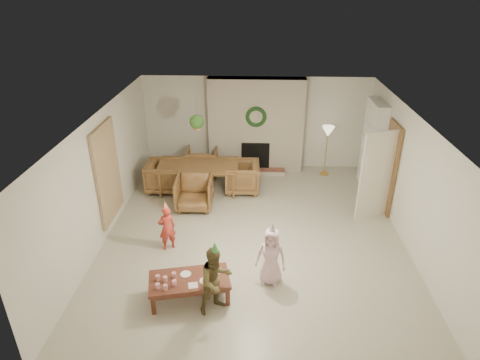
# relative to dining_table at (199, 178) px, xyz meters

# --- Properties ---
(floor) EXTENTS (7.00, 7.00, 0.00)m
(floor) POSITION_rel_dining_table_xyz_m (1.39, -1.91, -0.34)
(floor) COLOR #B7B29E
(floor) RESTS_ON ground
(ceiling) EXTENTS (7.00, 7.00, 0.00)m
(ceiling) POSITION_rel_dining_table_xyz_m (1.39, -1.91, 2.16)
(ceiling) COLOR white
(ceiling) RESTS_ON wall_back
(wall_back) EXTENTS (7.00, 0.00, 7.00)m
(wall_back) POSITION_rel_dining_table_xyz_m (1.39, 1.59, 0.91)
(wall_back) COLOR silver
(wall_back) RESTS_ON floor
(wall_front) EXTENTS (7.00, 0.00, 7.00)m
(wall_front) POSITION_rel_dining_table_xyz_m (1.39, -5.41, 0.91)
(wall_front) COLOR silver
(wall_front) RESTS_ON floor
(wall_left) EXTENTS (0.00, 7.00, 7.00)m
(wall_left) POSITION_rel_dining_table_xyz_m (-1.61, -1.91, 0.91)
(wall_left) COLOR silver
(wall_left) RESTS_ON floor
(wall_right) EXTENTS (0.00, 7.00, 7.00)m
(wall_right) POSITION_rel_dining_table_xyz_m (4.39, -1.91, 0.91)
(wall_right) COLOR silver
(wall_right) RESTS_ON floor
(fireplace_mass) EXTENTS (2.50, 0.40, 2.50)m
(fireplace_mass) POSITION_rel_dining_table_xyz_m (1.39, 1.39, 0.91)
(fireplace_mass) COLOR #582417
(fireplace_mass) RESTS_ON floor
(fireplace_hearth) EXTENTS (1.60, 0.30, 0.12)m
(fireplace_hearth) POSITION_rel_dining_table_xyz_m (1.39, 1.04, -0.28)
(fireplace_hearth) COLOR maroon
(fireplace_hearth) RESTS_ON floor
(fireplace_firebox) EXTENTS (0.75, 0.12, 0.75)m
(fireplace_firebox) POSITION_rel_dining_table_xyz_m (1.39, 1.21, 0.11)
(fireplace_firebox) COLOR black
(fireplace_firebox) RESTS_ON floor
(fireplace_wreath) EXTENTS (0.54, 0.10, 0.54)m
(fireplace_wreath) POSITION_rel_dining_table_xyz_m (1.39, 1.16, 1.21)
(fireplace_wreath) COLOR #143716
(fireplace_wreath) RESTS_ON fireplace_mass
(floor_lamp_base) EXTENTS (0.25, 0.25, 0.03)m
(floor_lamp_base) POSITION_rel_dining_table_xyz_m (3.25, 1.09, -0.33)
(floor_lamp_base) COLOR gold
(floor_lamp_base) RESTS_ON floor
(floor_lamp_post) EXTENTS (0.03, 0.03, 1.21)m
(floor_lamp_post) POSITION_rel_dining_table_xyz_m (3.25, 1.09, 0.28)
(floor_lamp_post) COLOR gold
(floor_lamp_post) RESTS_ON floor
(floor_lamp_shade) EXTENTS (0.32, 0.32, 0.27)m
(floor_lamp_shade) POSITION_rel_dining_table_xyz_m (3.25, 1.09, 0.87)
(floor_lamp_shade) COLOR beige
(floor_lamp_shade) RESTS_ON floor_lamp_post
(bookshelf_carcass) EXTENTS (0.30, 1.00, 2.20)m
(bookshelf_carcass) POSITION_rel_dining_table_xyz_m (4.23, 0.39, 0.76)
(bookshelf_carcass) COLOR white
(bookshelf_carcass) RESTS_ON floor
(bookshelf_shelf_a) EXTENTS (0.30, 0.92, 0.03)m
(bookshelf_shelf_a) POSITION_rel_dining_table_xyz_m (4.21, 0.39, 0.11)
(bookshelf_shelf_a) COLOR white
(bookshelf_shelf_a) RESTS_ON bookshelf_carcass
(bookshelf_shelf_b) EXTENTS (0.30, 0.92, 0.03)m
(bookshelf_shelf_b) POSITION_rel_dining_table_xyz_m (4.21, 0.39, 0.51)
(bookshelf_shelf_b) COLOR white
(bookshelf_shelf_b) RESTS_ON bookshelf_carcass
(bookshelf_shelf_c) EXTENTS (0.30, 0.92, 0.03)m
(bookshelf_shelf_c) POSITION_rel_dining_table_xyz_m (4.21, 0.39, 0.91)
(bookshelf_shelf_c) COLOR white
(bookshelf_shelf_c) RESTS_ON bookshelf_carcass
(bookshelf_shelf_d) EXTENTS (0.30, 0.92, 0.03)m
(bookshelf_shelf_d) POSITION_rel_dining_table_xyz_m (4.21, 0.39, 1.31)
(bookshelf_shelf_d) COLOR white
(bookshelf_shelf_d) RESTS_ON bookshelf_carcass
(books_row_lower) EXTENTS (0.20, 0.40, 0.24)m
(books_row_lower) POSITION_rel_dining_table_xyz_m (4.19, 0.24, 0.25)
(books_row_lower) COLOR #AC1F29
(books_row_lower) RESTS_ON bookshelf_shelf_a
(books_row_mid) EXTENTS (0.20, 0.44, 0.24)m
(books_row_mid) POSITION_rel_dining_table_xyz_m (4.19, 0.44, 0.65)
(books_row_mid) COLOR navy
(books_row_mid) RESTS_ON bookshelf_shelf_b
(books_row_upper) EXTENTS (0.20, 0.36, 0.22)m
(books_row_upper) POSITION_rel_dining_table_xyz_m (4.19, 0.29, 1.04)
(books_row_upper) COLOR #BA7927
(books_row_upper) RESTS_ON bookshelf_shelf_c
(door_frame) EXTENTS (0.05, 0.86, 2.04)m
(door_frame) POSITION_rel_dining_table_xyz_m (4.35, -0.71, 0.68)
(door_frame) COLOR brown
(door_frame) RESTS_ON floor
(door_leaf) EXTENTS (0.77, 0.32, 2.00)m
(door_leaf) POSITION_rel_dining_table_xyz_m (3.97, -1.09, 0.66)
(door_leaf) COLOR beige
(door_leaf) RESTS_ON floor
(curtain_panel) EXTENTS (0.06, 1.20, 2.00)m
(curtain_panel) POSITION_rel_dining_table_xyz_m (-1.57, -1.71, 0.91)
(curtain_panel) COLOR tan
(curtain_panel) RESTS_ON wall_left
(dining_table) EXTENTS (1.97, 1.12, 0.69)m
(dining_table) POSITION_rel_dining_table_xyz_m (0.00, 0.00, 0.00)
(dining_table) COLOR brown
(dining_table) RESTS_ON floor
(dining_chair_near) EXTENTS (0.82, 0.85, 0.76)m
(dining_chair_near) POSITION_rel_dining_table_xyz_m (0.02, -0.86, 0.04)
(dining_chair_near) COLOR brown
(dining_chair_near) RESTS_ON floor
(dining_chair_far) EXTENTS (0.82, 0.85, 0.76)m
(dining_chair_far) POSITION_rel_dining_table_xyz_m (-0.02, 0.86, 0.04)
(dining_chair_far) COLOR brown
(dining_chair_far) RESTS_ON floor
(dining_chair_left) EXTENTS (0.85, 0.82, 0.76)m
(dining_chair_left) POSITION_rel_dining_table_xyz_m (-0.86, -0.02, 0.04)
(dining_chair_left) COLOR brown
(dining_chair_left) RESTS_ON floor
(dining_chair_right) EXTENTS (0.85, 0.82, 0.76)m
(dining_chair_right) POSITION_rel_dining_table_xyz_m (1.07, 0.02, 0.04)
(dining_chair_right) COLOR brown
(dining_chair_right) RESTS_ON floor
(hanging_plant_cord) EXTENTS (0.01, 0.01, 0.70)m
(hanging_plant_cord) POSITION_rel_dining_table_xyz_m (0.09, -0.41, 1.81)
(hanging_plant_cord) COLOR tan
(hanging_plant_cord) RESTS_ON ceiling
(hanging_plant_pot) EXTENTS (0.16, 0.16, 0.12)m
(hanging_plant_pot) POSITION_rel_dining_table_xyz_m (0.09, -0.41, 1.46)
(hanging_plant_pot) COLOR #AE7338
(hanging_plant_pot) RESTS_ON hanging_plant_cord
(hanging_plant_foliage) EXTENTS (0.32, 0.32, 0.32)m
(hanging_plant_foliage) POSITION_rel_dining_table_xyz_m (0.09, -0.41, 1.58)
(hanging_plant_foliage) COLOR #234B19
(hanging_plant_foliage) RESTS_ON hanging_plant_pot
(coffee_table_top) EXTENTS (1.41, 0.91, 0.06)m
(coffee_table_top) POSITION_rel_dining_table_xyz_m (0.36, -3.85, 0.03)
(coffee_table_top) COLOR #5C2D1E
(coffee_table_top) RESTS_ON floor
(coffee_table_apron) EXTENTS (1.29, 0.79, 0.08)m
(coffee_table_apron) POSITION_rel_dining_table_xyz_m (0.36, -3.85, -0.04)
(coffee_table_apron) COLOR #5C2D1E
(coffee_table_apron) RESTS_ON floor
(coffee_leg_fl) EXTENTS (0.08, 0.08, 0.34)m
(coffee_leg_fl) POSITION_rel_dining_table_xyz_m (-0.16, -4.23, -0.17)
(coffee_leg_fl) COLOR #5C2D1E
(coffee_leg_fl) RESTS_ON floor
(coffee_leg_fr) EXTENTS (0.08, 0.08, 0.34)m
(coffee_leg_fr) POSITION_rel_dining_table_xyz_m (0.99, -3.98, -0.17)
(coffee_leg_fr) COLOR #5C2D1E
(coffee_leg_fr) RESTS_ON floor
(coffee_leg_bl) EXTENTS (0.08, 0.08, 0.34)m
(coffee_leg_bl) POSITION_rel_dining_table_xyz_m (-0.27, -3.71, -0.17)
(coffee_leg_bl) COLOR #5C2D1E
(coffee_leg_bl) RESTS_ON floor
(coffee_leg_br) EXTENTS (0.08, 0.08, 0.34)m
(coffee_leg_br) POSITION_rel_dining_table_xyz_m (0.88, -3.46, -0.17)
(coffee_leg_br) COLOR #5C2D1E
(coffee_leg_br) RESTS_ON floor
(cup_a) EXTENTS (0.08, 0.08, 0.09)m
(cup_a) POSITION_rel_dining_table_xyz_m (-0.09, -4.10, 0.10)
(cup_a) COLOR silver
(cup_a) RESTS_ON coffee_table_top
(cup_b) EXTENTS (0.08, 0.08, 0.09)m
(cup_b) POSITION_rel_dining_table_xyz_m (-0.14, -3.90, 0.10)
(cup_b) COLOR silver
(cup_b) RESTS_ON coffee_table_top
(cup_c) EXTENTS (0.08, 0.08, 0.09)m
(cup_c) POSITION_rel_dining_table_xyz_m (0.03, -4.12, 0.10)
(cup_c) COLOR silver
(cup_c) RESTS_ON coffee_table_top
(cup_d) EXTENTS (0.08, 0.08, 0.09)m
(cup_d) POSITION_rel_dining_table_xyz_m (-0.01, -3.93, 0.10)
(cup_d) COLOR silver
(cup_d) RESTS_ON coffee_table_top
(cup_e) EXTENTS (0.08, 0.08, 0.09)m
(cup_e) POSITION_rel_dining_table_xyz_m (0.15, -4.01, 0.10)
(cup_e) COLOR silver
(cup_e) RESTS_ON coffee_table_top
(cup_f) EXTENTS (0.08, 0.08, 0.09)m
(cup_f) POSITION_rel_dining_table_xyz_m (0.11, -3.82, 0.10)
(cup_f) COLOR silver
(cup_f) RESTS_ON coffee_table_top
(plate_a) EXTENTS (0.21, 0.21, 0.01)m
(plate_a) POSITION_rel_dining_table_xyz_m (0.29, -3.74, 0.06)
(plate_a) COLOR white
(plate_a) RESTS_ON coffee_table_top
(plate_b) EXTENTS (0.21, 0.21, 0.01)m
(plate_b) POSITION_rel_dining_table_xyz_m (0.63, -3.89, 0.06)
(plate_b) COLOR white
(plate_b) RESTS_ON coffee_table_top
(plate_c) EXTENTS (0.21, 0.21, 0.01)m
(plate_c) POSITION_rel_dining_table_xyz_m (0.78, -3.65, 0.06)
(plate_c) COLOR white
(plate_c) RESTS_ON coffee_table_top
(food_scoop) EXTENTS (0.08, 0.08, 0.07)m
(food_scoop) POSITION_rel_dining_table_xyz_m (0.63, -3.89, 0.10)
(food_scoop) COLOR tan
(food_scoop) RESTS_ON plate_b
(napkin_left) EXTENTS (0.18, 0.18, 0.01)m
(napkin_left) POSITION_rel_dining_table_xyz_m (0.45, -4.01, 0.06)
(napkin_left) COLOR #FFBBCF
(napkin_left) RESTS_ON coffee_table_top
(napkin_right) EXTENTS (0.18, 0.18, 0.01)m
(napkin_right) POSITION_rel_dining_table_xyz_m (0.66, -3.60, 0.06)
(napkin_right) COLOR #FFBBCF
(napkin_right) RESTS_ON coffee_table_top
(child_red) EXTENTS (0.40, 0.36, 0.92)m
(child_red) POSITION_rel_dining_table_xyz_m (-0.28, -2.47, 0.12)
(child_red) COLOR red
(child_red) RESTS_ON floor
(party_hat_red) EXTENTS (0.14, 0.14, 0.18)m
(party_hat_red) POSITION_rel_dining_table_xyz_m (-0.28, -2.47, 0.62)
(party_hat_red) COLOR gold
(party_hat_red) RESTS_ON child_red
(child_plaid) EXTENTS (0.71, 0.68, 1.15)m
(child_plaid) POSITION_rel_dining_table_xyz_m (0.82, -4.08, 0.23)
(child_plaid) COLOR brown
(child_plaid) RESTS_ON floor
(party_hat_plaid) EXTENTS (0.17, 0.17, 0.19)m
(party_hat_plaid) POSITION_rel_dining_table_xyz_m (0.82, -4.08, 0.85)
(party_hat_plaid) COLOR green
(party_hat_plaid) RESTS_ON child_plaid
(child_pink) EXTENTS (0.59, 0.45, 1.06)m
(child_pink) POSITION_rel_dining_table_xyz_m (1.69, -3.37, 0.19)
(child_pink) COLOR #F2C2D2
(child_pink) RESTS_ON floor
(party_hat_pink) EXTENTS (0.18, 0.18, 0.19)m
(party_hat_pink) POSITION_rel_dining_table_xyz_m (1.69, -3.37, 0.76)
(party_hat_pink) COLOR #B0B0B7
(party_hat_pink) RESTS_ON child_pink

